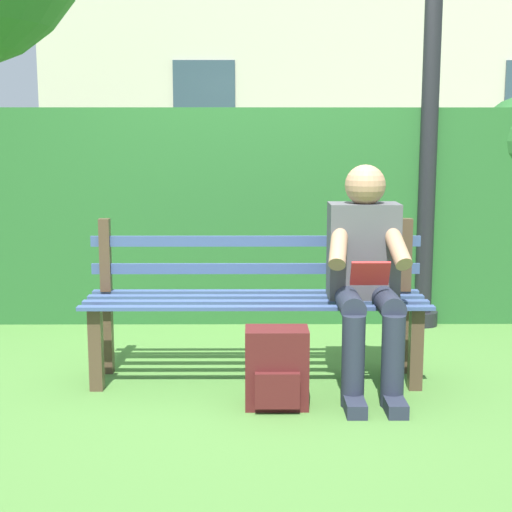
# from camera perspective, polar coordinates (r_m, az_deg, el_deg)

# --- Properties ---
(ground) EXTENTS (60.00, 60.00, 0.00)m
(ground) POSITION_cam_1_polar(r_m,az_deg,el_deg) (4.28, -0.01, -9.37)
(ground) COLOR #477533
(park_bench) EXTENTS (1.87, 0.46, 0.89)m
(park_bench) POSITION_cam_1_polar(r_m,az_deg,el_deg) (4.21, -0.01, -3.39)
(park_bench) COLOR #4C3828
(park_bench) RESTS_ON ground
(person_seated) EXTENTS (0.44, 0.73, 1.20)m
(person_seated) POSITION_cam_1_polar(r_m,az_deg,el_deg) (4.06, 8.32, -1.11)
(person_seated) COLOR #4C4C51
(person_seated) RESTS_ON ground
(hedge_backdrop) EXTENTS (5.09, 0.79, 1.63)m
(hedge_backdrop) POSITION_cam_1_polar(r_m,az_deg,el_deg) (5.69, 4.45, 3.65)
(hedge_backdrop) COLOR #265B28
(hedge_backdrop) RESTS_ON ground
(building_facade) EXTENTS (9.66, 3.16, 6.38)m
(building_facade) POSITION_cam_1_polar(r_m,az_deg,el_deg) (13.01, 7.65, 17.36)
(building_facade) COLOR beige
(building_facade) RESTS_ON ground
(backpack) EXTENTS (0.32, 0.26, 0.41)m
(backpack) POSITION_cam_1_polar(r_m,az_deg,el_deg) (3.84, 1.57, -8.50)
(backpack) COLOR #4C1919
(backpack) RESTS_ON ground
(lamp_post) EXTENTS (0.30, 0.30, 3.34)m
(lamp_post) POSITION_cam_1_polar(r_m,az_deg,el_deg) (5.45, 13.20, 15.94)
(lamp_post) COLOR black
(lamp_post) RESTS_ON ground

